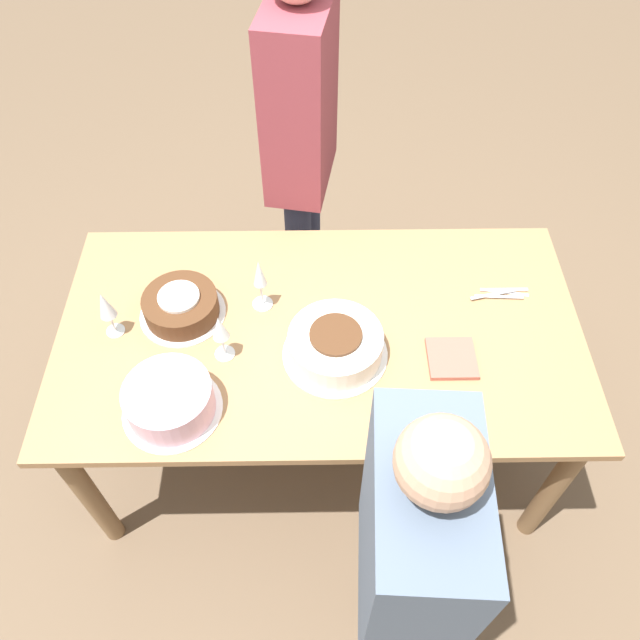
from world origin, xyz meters
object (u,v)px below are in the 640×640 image
(cake_center_white, at_px, (335,345))
(cake_front_chocolate, at_px, (181,306))
(wine_glass_near, at_px, (105,307))
(wine_glass_extra, at_px, (220,330))
(wine_glass_far, at_px, (260,277))
(person_cutting, at_px, (301,133))
(person_watching, at_px, (408,559))
(cake_back_decorated, at_px, (170,400))

(cake_center_white, bearing_deg, cake_front_chocolate, -18.87)
(wine_glass_near, distance_m, wine_glass_extra, 0.39)
(wine_glass_near, xyz_separation_m, wine_glass_far, (-0.49, -0.11, 0.01))
(cake_front_chocolate, distance_m, person_cutting, 0.81)
(cake_center_white, bearing_deg, wine_glass_extra, -0.91)
(wine_glass_near, bearing_deg, cake_center_white, 172.10)
(person_cutting, bearing_deg, person_watching, 20.10)
(cake_center_white, distance_m, cake_back_decorated, 0.54)
(wine_glass_extra, distance_m, person_cutting, 0.88)
(cake_back_decorated, bearing_deg, person_watching, 142.54)
(cake_center_white, height_order, cake_front_chocolate, cake_center_white)
(cake_center_white, distance_m, wine_glass_extra, 0.37)
(wine_glass_far, xyz_separation_m, person_watching, (-0.40, 0.92, 0.00))
(cake_back_decorated, xyz_separation_m, wine_glass_extra, (-0.14, -0.21, 0.08))
(person_cutting, height_order, person_watching, person_cutting)
(wine_glass_far, relative_size, person_cutting, 0.13)
(cake_center_white, height_order, wine_glass_extra, wine_glass_extra)
(cake_front_chocolate, xyz_separation_m, wine_glass_near, (0.22, 0.08, 0.09))
(cake_back_decorated, relative_size, wine_glass_far, 1.42)
(wine_glass_far, xyz_separation_m, wine_glass_extra, (0.11, 0.21, -0.01))
(cake_back_decorated, bearing_deg, wine_glass_near, -52.55)
(cake_front_chocolate, xyz_separation_m, wine_glass_far, (-0.27, -0.04, 0.10))
(wine_glass_near, distance_m, person_cutting, 0.97)
(wine_glass_near, bearing_deg, cake_front_chocolate, -160.94)
(person_watching, bearing_deg, wine_glass_near, 51.20)
(cake_front_chocolate, bearing_deg, person_watching, 127.27)
(cake_center_white, xyz_separation_m, wine_glass_far, (0.25, -0.22, 0.09))
(person_cutting, bearing_deg, cake_back_decorated, -10.37)
(wine_glass_near, xyz_separation_m, person_cutting, (-0.63, -0.73, 0.13))
(person_cutting, bearing_deg, cake_front_chocolate, -21.44)
(wine_glass_extra, bearing_deg, cake_center_white, 179.09)
(cake_center_white, bearing_deg, cake_back_decorated, 21.80)
(wine_glass_far, height_order, person_watching, person_watching)
(wine_glass_near, distance_m, wine_glass_far, 0.50)
(wine_glass_far, bearing_deg, cake_front_chocolate, 8.07)
(wine_glass_extra, xyz_separation_m, person_cutting, (-0.25, -0.83, 0.13))
(cake_center_white, xyz_separation_m, cake_back_decorated, (0.50, 0.20, 0.00))
(person_cutting, distance_m, person_watching, 1.57)
(cake_center_white, relative_size, person_watching, 0.22)
(wine_glass_far, height_order, person_cutting, person_cutting)
(person_cutting, bearing_deg, wine_glass_far, -1.93)
(cake_center_white, height_order, wine_glass_near, wine_glass_near)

